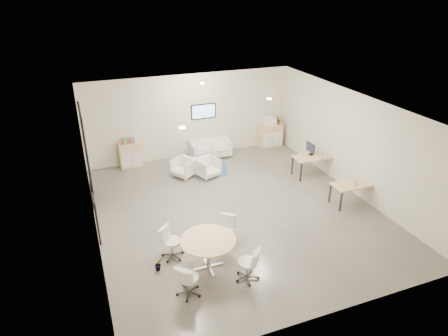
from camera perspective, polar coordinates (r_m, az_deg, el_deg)
The scene contains 21 objects.
room_shell at distance 11.32m, azimuth 1.80°, elevation 0.90°, with size 9.60×10.60×4.80m.
glass_door at distance 12.91m, azimuth -19.16°, elevation 2.14°, with size 0.09×1.90×2.85m.
artwork at distance 9.19m, azimuth -17.72°, elevation -6.96°, with size 0.05×0.54×1.04m.
wall_tv at distance 15.35m, azimuth -2.95°, elevation 8.10°, with size 0.98×0.06×0.58m.
ceiling_spots at distance 11.44m, azimuth -0.66°, elevation 9.60°, with size 3.14×4.14×0.03m.
sideboard_left at distance 15.02m, azimuth -13.17°, elevation 1.79°, with size 0.81×0.42×0.92m.
sideboard_right at distance 16.62m, azimuth 6.64°, elevation 4.65°, with size 0.94×0.46×0.94m.
books at distance 14.81m, azimuth -13.54°, elevation 3.79°, with size 0.47×0.14×0.22m.
printer at distance 16.37m, azimuth 6.48°, elevation 6.73°, with size 0.57×0.50×0.36m.
loveseat at distance 15.56m, azimuth -2.01°, elevation 2.73°, with size 1.57×0.82×0.58m.
blue_rug at distance 14.57m, azimuth -2.70°, elevation -0.22°, with size 1.60×1.07×0.01m, color #2A4C82.
armchair_left at distance 14.02m, azimuth -5.76°, elevation 0.20°, with size 0.70×0.65×0.72m, color silver.
armchair_right at distance 13.95m, azimuth -2.37°, elevation 0.20°, with size 0.71×0.67×0.73m, color silver.
desk_rear at distance 14.25m, azimuth 12.63°, elevation 1.37°, with size 1.41×0.75×0.72m.
desk_front at distance 12.76m, azimuth 17.94°, elevation -2.41°, with size 1.29×0.65×0.67m.
monitor at distance 14.23m, azimuth 12.28°, elevation 2.72°, with size 0.20×0.50×0.44m.
round_table at distance 9.47m, azimuth -2.29°, elevation -10.58°, with size 1.32×1.32×0.80m.
meeting_chairs at distance 9.66m, azimuth -2.26°, elevation -12.07°, with size 2.22×2.22×0.82m.
plant_cabinet at distance 16.59m, azimuth 7.77°, elevation 6.75°, with size 0.29×0.32×0.25m, color #3F7F3F.
plant_floor at distance 9.90m, azimuth -9.30°, elevation -13.81°, with size 0.19×0.34×0.15m, color #3F7F3F.
cup at distance 12.67m, azimuth 18.26°, elevation -2.02°, with size 0.11×0.09×0.11m, color white.
Camera 1 is at (-4.04, -9.50, 6.25)m, focal length 32.00 mm.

